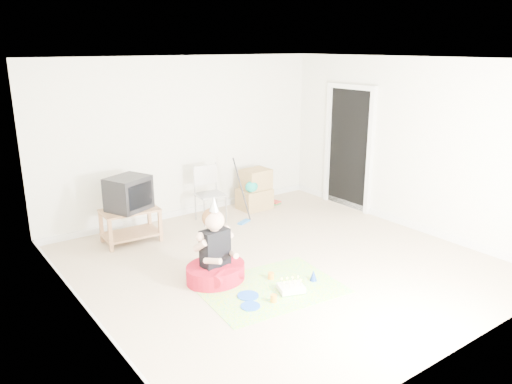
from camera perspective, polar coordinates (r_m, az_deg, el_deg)
ground at (r=6.63m, az=2.77°, el=-8.13°), size 5.00×5.00×0.00m
doorway_recess at (r=8.78m, az=10.59°, el=4.81°), size 0.02×0.90×2.05m
tv_stand at (r=7.44m, az=-14.14°, el=-3.42°), size 0.82×0.54×0.49m
crt_tv at (r=7.31m, az=-14.38°, el=-0.15°), size 0.69×0.64×0.48m
folding_chair at (r=8.02m, az=-5.24°, el=-0.31°), size 0.46×0.45×0.93m
cardboard_boxes at (r=8.67m, az=-0.13°, el=0.22°), size 0.57×0.44×0.69m
floor_mop at (r=7.98m, az=-1.39°, el=-1.75°), size 0.27×0.33×1.02m
book_pile at (r=9.02m, az=2.03°, el=-1.18°), size 0.21×0.25×0.05m
seated_woman at (r=6.10m, az=-4.66°, el=-8.05°), size 0.80×0.80×1.08m
party_mat at (r=5.99m, az=1.67°, el=-10.92°), size 1.71×1.31×0.01m
birthday_cake at (r=5.91m, az=4.03°, el=-10.97°), size 0.35×0.32×0.14m
blue_plate_near at (r=5.81m, az=-0.92°, el=-11.76°), size 0.30×0.30×0.01m
blue_plate_far at (r=5.60m, az=-0.65°, el=-12.91°), size 0.25×0.25×0.01m
orange_cup_near at (r=6.18m, az=1.72°, el=-9.56°), size 0.08×0.08×0.08m
orange_cup_far at (r=5.68m, az=2.02°, el=-12.04°), size 0.09×0.09×0.08m
blue_party_hat at (r=6.17m, az=6.57°, el=-9.44°), size 0.11×0.11×0.14m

